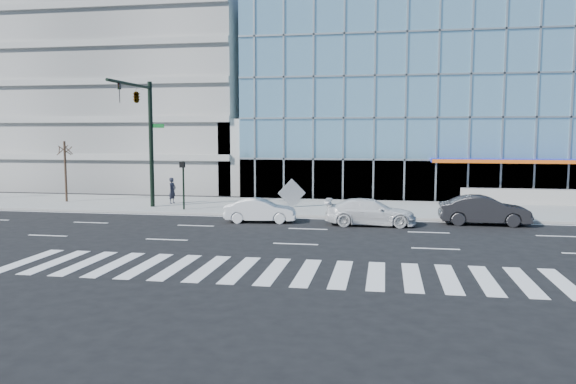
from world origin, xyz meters
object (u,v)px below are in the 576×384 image
traffic_signal (141,112)px  dark_sedan (484,210)px  ped_signal_post (183,178)px  white_sedan (260,210)px  white_suv (370,212)px  tilted_panel (292,193)px  pedestrian (172,191)px  street_tree_near (65,149)px

traffic_signal → dark_sedan: (20.10, -1.57, -5.39)m
ped_signal_post → white_sedan: (5.60, -3.14, -1.50)m
white_suv → tilted_panel: size_ratio=3.70×
white_suv → pedestrian: size_ratio=2.74×
traffic_signal → dark_sedan: size_ratio=1.71×
traffic_signal → ped_signal_post: (2.50, 0.37, -4.02)m
white_suv → dark_sedan: 6.12m
street_tree_near → white_suv: street_tree_near is taller
pedestrian → tilted_panel: bearing=-81.0°
ped_signal_post → dark_sedan: size_ratio=0.64×
street_tree_near → pedestrian: (7.66, 0.28, -2.75)m
street_tree_near → tilted_panel: size_ratio=3.25×
traffic_signal → white_sedan: (8.10, -2.77, -5.52)m
street_tree_near → tilted_panel: street_tree_near is taller
dark_sedan → tilted_panel: 11.89m
ped_signal_post → tilted_panel: size_ratio=2.31×
traffic_signal → white_suv: (14.10, -2.77, -5.47)m
dark_sedan → tilted_panel: (-11.14, 4.16, 0.30)m
street_tree_near → pedestrian: bearing=2.1°
ped_signal_post → dark_sedan: ped_signal_post is taller
white_sedan → tilted_panel: size_ratio=3.01×
traffic_signal → pedestrian: 6.10m
white_sedan → pedestrian: pedestrian is taller
ped_signal_post → white_sedan: 6.60m
pedestrian → tilted_panel: (8.30, -0.62, 0.04)m
ped_signal_post → pedestrian: (-1.84, 2.84, -1.11)m
street_tree_near → white_sedan: size_ratio=1.08×
traffic_signal → white_suv: bearing=-11.1°
traffic_signal → ped_signal_post: bearing=8.5°
ped_signal_post → street_tree_near: size_ratio=0.71×
white_suv → pedestrian: pedestrian is taller
pedestrian → traffic_signal: bearing=-178.2°
tilted_panel → white_sedan: bearing=-122.5°
ped_signal_post → dark_sedan: 17.76m
ped_signal_post → white_sedan: size_ratio=0.77×
white_suv → ped_signal_post: bearing=73.0°
ped_signal_post → street_tree_near: (-9.50, 2.56, 1.64)m
tilted_panel → white_suv: bearing=-69.6°
street_tree_near → white_suv: (21.10, -5.70, -3.08)m
street_tree_near → tilted_panel: bearing=-1.2°
dark_sedan → tilted_panel: tilted_panel is taller
white_suv → pedestrian: bearing=64.1°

